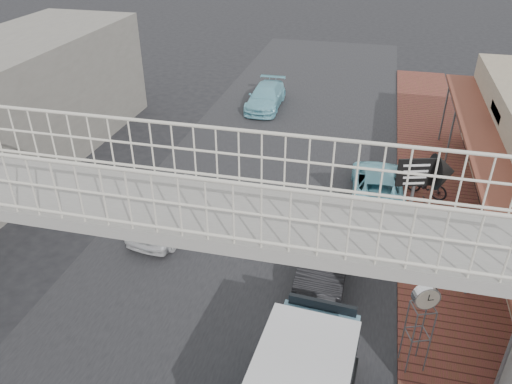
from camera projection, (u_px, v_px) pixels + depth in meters
The scene contains 13 objects.
ground at pixel (227, 280), 15.07m from camera, with size 120.00×120.00×0.00m, color black.
road_strip at pixel (227, 280), 15.07m from camera, with size 10.00×60.00×0.01m, color black.
sidewalk at pixel (445, 251), 16.23m from camera, with size 3.00×40.00×0.10m, color brown.
footbridge at pixel (166, 286), 10.11m from camera, with size 16.40×2.40×6.34m.
building_far_left at pixel (17, 103), 21.07m from camera, with size 5.00×14.00×5.00m, color gray.
white_hatchback at pixel (172, 209), 17.26m from camera, with size 1.63×4.05×1.38m, color silver.
dark_sedan at pixel (325, 254), 15.14m from camera, with size 1.38×3.96×1.30m, color black.
angkot_curb at pixel (378, 184), 18.96m from camera, with size 1.96×4.26×1.18m, color #7CC8D8.
angkot_far at pixel (266, 97), 27.30m from camera, with size 1.71×4.21×1.22m, color #7CC6D7.
motorcycle_near at pixel (408, 211), 17.33m from camera, with size 0.64×1.83×0.96m, color black.
motorcycle_far at pixel (426, 184), 18.93m from camera, with size 0.47×1.67×1.00m, color black.
street_clock at pixel (425, 300), 11.18m from camera, with size 0.65×0.61×2.51m.
arrow_sign at pixel (441, 173), 15.38m from camera, with size 1.92×1.28×3.18m.
Camera 1 is at (3.60, -11.09, 9.95)m, focal length 35.00 mm.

